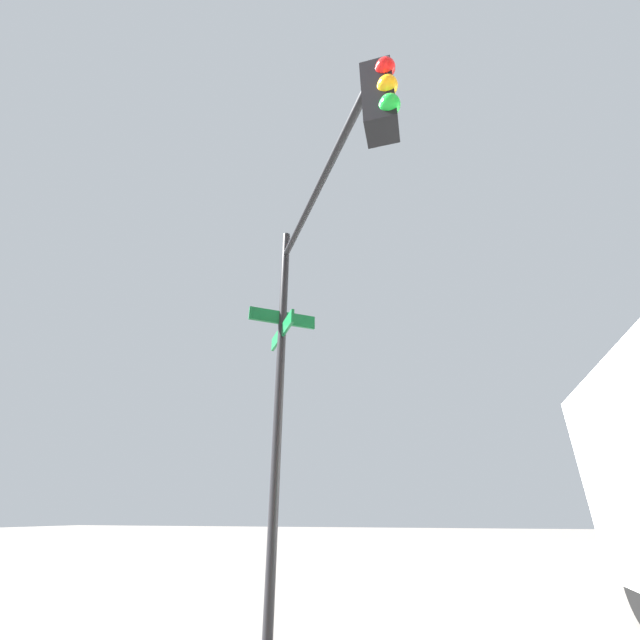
# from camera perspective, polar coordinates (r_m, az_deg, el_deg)

# --- Properties ---
(traffic_signal_near) EXTENTS (3.24, 2.40, 5.70)m
(traffic_signal_near) POSITION_cam_1_polar(r_m,az_deg,el_deg) (4.61, -0.74, 6.42)
(traffic_signal_near) COLOR black
(traffic_signal_near) RESTS_ON ground_plane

